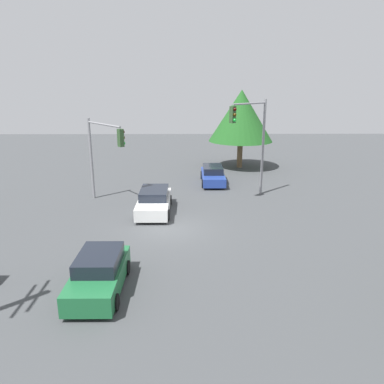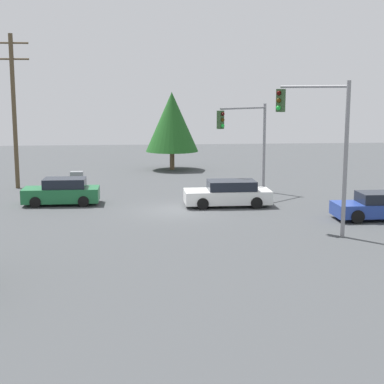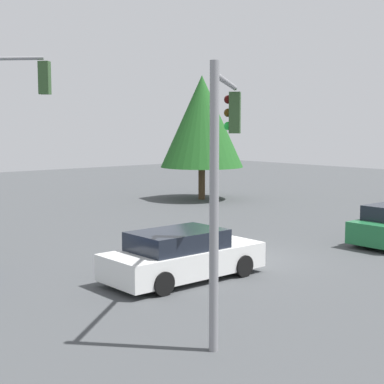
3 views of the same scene
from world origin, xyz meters
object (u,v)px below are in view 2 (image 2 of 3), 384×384
(sedan_green, at_px, (62,192))
(sedan_white, at_px, (228,194))
(electrical_cabinet, at_px, (77,181))
(sedan_blue, at_px, (380,206))
(traffic_signal_main, at_px, (246,132))
(traffic_signal_cross, at_px, (319,131))

(sedan_green, xyz_separation_m, sedan_white, (-9.29, 1.33, -0.02))
(sedan_green, relative_size, electrical_cabinet, 3.47)
(electrical_cabinet, bearing_deg, sedan_white, 145.37)
(sedan_blue, relative_size, sedan_white, 0.95)
(sedan_green, height_order, sedan_white, sedan_green)
(traffic_signal_main, height_order, electrical_cabinet, traffic_signal_main)
(traffic_signal_cross, bearing_deg, traffic_signal_main, -34.56)
(sedan_white, xyz_separation_m, electrical_cabinet, (8.95, -6.18, -0.08))
(sedan_blue, height_order, traffic_signal_cross, traffic_signal_cross)
(sedan_white, distance_m, traffic_signal_main, 4.89)
(sedan_green, bearing_deg, traffic_signal_cross, -122.47)
(sedan_blue, height_order, sedan_white, sedan_white)
(sedan_blue, distance_m, traffic_signal_main, 9.78)
(sedan_blue, distance_m, electrical_cabinet, 19.00)
(sedan_blue, relative_size, traffic_signal_cross, 0.66)
(sedan_green, bearing_deg, sedan_white, -98.16)
(sedan_white, distance_m, electrical_cabinet, 10.87)
(traffic_signal_main, bearing_deg, sedan_blue, 85.87)
(traffic_signal_main, bearing_deg, traffic_signal_cross, 58.21)
(traffic_signal_main, xyz_separation_m, electrical_cabinet, (10.54, -2.83, -3.26))
(sedan_blue, distance_m, traffic_signal_cross, 6.09)
(sedan_green, distance_m, traffic_signal_cross, 15.09)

